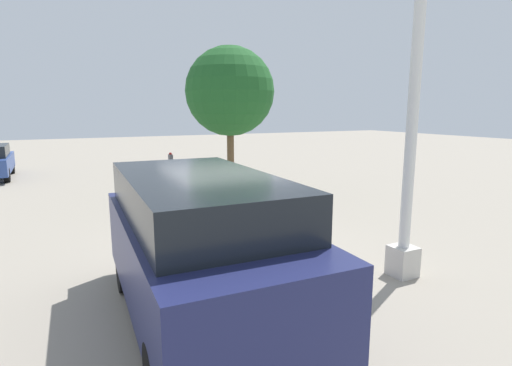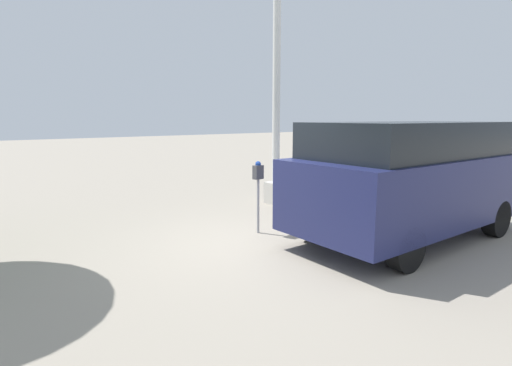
% 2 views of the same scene
% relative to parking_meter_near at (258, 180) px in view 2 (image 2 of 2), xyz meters
% --- Properties ---
extents(ground_plane, '(80.00, 80.00, 0.00)m').
position_rel_parking_meter_near_xyz_m(ground_plane, '(-0.42, -0.56, -1.02)').
color(ground_plane, gray).
extents(parking_meter_near, '(0.21, 0.14, 1.38)m').
position_rel_parking_meter_near_xyz_m(parking_meter_near, '(0.00, 0.00, 0.00)').
color(parking_meter_near, '#9E9EA3').
rests_on(parking_meter_near, ground).
extents(lamp_post, '(0.44, 0.44, 6.78)m').
position_rel_parking_meter_near_xyz_m(lamp_post, '(2.03, 1.82, 1.58)').
color(lamp_post, beige).
rests_on(lamp_post, ground).
extents(parked_van, '(4.73, 2.18, 2.11)m').
position_rel_parking_meter_near_xyz_m(parked_van, '(1.89, -1.96, 0.12)').
color(parked_van, navy).
rests_on(parked_van, ground).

